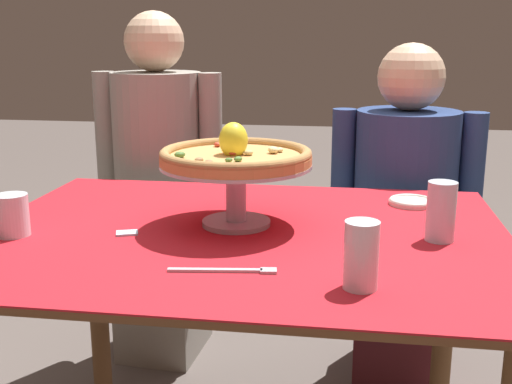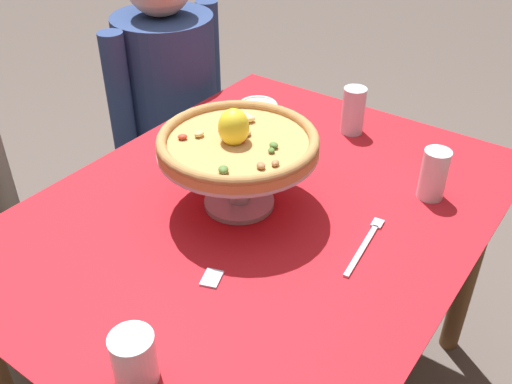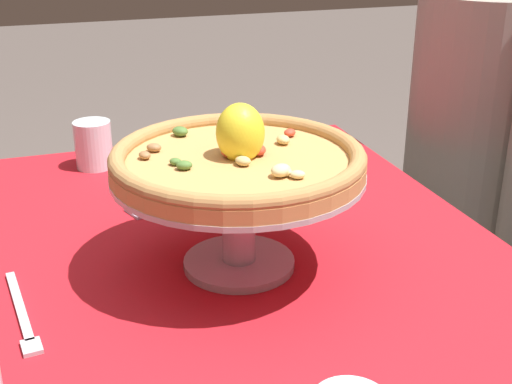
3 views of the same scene
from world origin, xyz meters
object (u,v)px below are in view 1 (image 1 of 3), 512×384
(water_glass_front_right, at_px, (361,260))
(sugar_packet, at_px, (127,233))
(dinner_fork, at_px, (229,270))
(diner_left, at_px, (160,198))
(pizza_stand, at_px, (236,182))
(diner_right, at_px, (403,223))
(side_plate, at_px, (412,201))
(pizza, at_px, (236,155))
(water_glass_side_right, at_px, (441,215))
(water_glass_side_left, at_px, (12,218))

(water_glass_front_right, xyz_separation_m, sugar_packet, (-0.53, 0.25, -0.05))
(dinner_fork, xyz_separation_m, diner_left, (-0.46, 1.01, -0.13))
(pizza_stand, distance_m, diner_right, 0.85)
(sugar_packet, distance_m, diner_left, 0.84)
(sugar_packet, bearing_deg, pizza_stand, 24.87)
(pizza_stand, bearing_deg, water_glass_front_right, -50.33)
(sugar_packet, bearing_deg, side_plate, 28.60)
(dinner_fork, bearing_deg, sugar_packet, 144.19)
(pizza, bearing_deg, water_glass_front_right, -50.32)
(sugar_packet, bearing_deg, water_glass_side_right, 4.90)
(water_glass_front_right, bearing_deg, side_plate, 76.86)
(water_glass_side_right, xyz_separation_m, side_plate, (-0.04, 0.31, -0.05))
(water_glass_side_left, bearing_deg, side_plate, 24.13)
(water_glass_side_left, distance_m, side_plate, 1.02)
(water_glass_front_right, xyz_separation_m, side_plate, (0.14, 0.62, -0.05))
(water_glass_side_left, relative_size, dinner_fork, 0.45)
(pizza_stand, height_order, dinner_fork, pizza_stand)
(pizza_stand, bearing_deg, dinner_fork, -82.37)
(pizza_stand, bearing_deg, water_glass_side_left, -162.16)
(water_glass_side_right, relative_size, sugar_packet, 2.71)
(side_plate, distance_m, sugar_packet, 0.77)
(pizza, distance_m, dinner_fork, 0.36)
(side_plate, relative_size, diner_right, 0.11)
(diner_left, bearing_deg, sugar_packet, -77.86)
(water_glass_side_right, distance_m, side_plate, 0.31)
(water_glass_side_left, xyz_separation_m, diner_right, (0.95, 0.82, -0.21))
(water_glass_side_right, bearing_deg, diner_left, 139.79)
(diner_left, bearing_deg, side_plate, -27.41)
(pizza, height_order, water_glass_front_right, pizza)
(water_glass_side_right, distance_m, dinner_fork, 0.51)
(diner_left, height_order, diner_right, diner_left)
(sugar_packet, bearing_deg, diner_right, 47.93)
(water_glass_side_right, xyz_separation_m, water_glass_front_right, (-0.18, -0.31, -0.01))
(water_glass_front_right, bearing_deg, water_glass_side_right, 59.78)
(dinner_fork, xyz_separation_m, sugar_packet, (-0.28, 0.20, -0.00))
(water_glass_side_left, xyz_separation_m, side_plate, (0.93, 0.42, -0.03))
(pizza, xyz_separation_m, sugar_packet, (-0.24, -0.11, -0.17))
(side_plate, bearing_deg, sugar_packet, -151.40)
(dinner_fork, bearing_deg, diner_left, 114.17)
(diner_right, bearing_deg, water_glass_front_right, -98.89)
(pizza_stand, relative_size, dinner_fork, 1.70)
(water_glass_front_right, relative_size, diner_left, 0.10)
(pizza, distance_m, diner_left, 0.87)
(pizza_stand, bearing_deg, pizza, 137.73)
(pizza_stand, relative_size, water_glass_side_right, 2.69)
(side_plate, bearing_deg, water_glass_side_right, -83.49)
(pizza, bearing_deg, pizza_stand, -42.27)
(pizza, distance_m, sugar_packet, 0.31)
(side_plate, bearing_deg, diner_left, 152.59)
(pizza_stand, distance_m, sugar_packet, 0.28)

